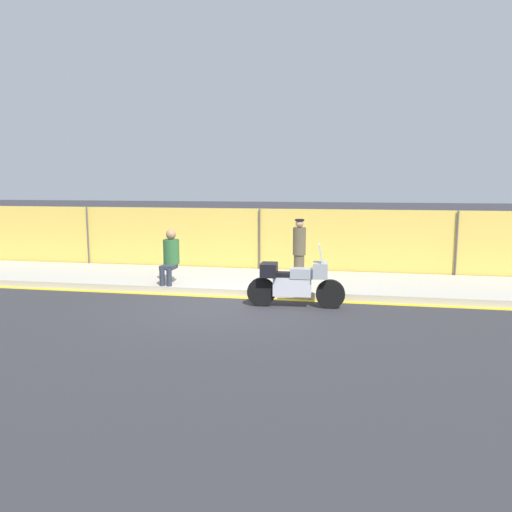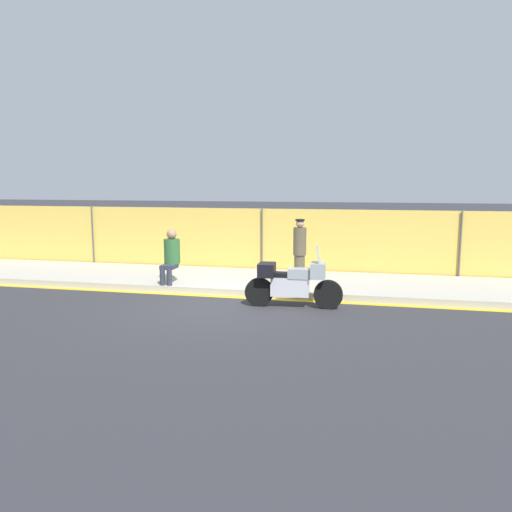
% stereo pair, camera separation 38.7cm
% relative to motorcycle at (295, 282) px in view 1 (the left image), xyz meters
% --- Properties ---
extents(ground_plane, '(120.00, 120.00, 0.00)m').
position_rel_motorcycle_xyz_m(ground_plane, '(-1.49, -0.21, -0.58)').
color(ground_plane, '#2D2D33').
extents(sidewalk, '(41.78, 3.06, 0.17)m').
position_rel_motorcycle_xyz_m(sidewalk, '(-1.49, 2.27, -0.49)').
color(sidewalk, '#ADA89E').
rests_on(sidewalk, ground_plane).
extents(curb_paint_stripe, '(41.78, 0.18, 0.01)m').
position_rel_motorcycle_xyz_m(curb_paint_stripe, '(-1.49, 0.64, -0.58)').
color(curb_paint_stripe, gold).
rests_on(curb_paint_stripe, ground_plane).
extents(storefront_fence, '(39.69, 0.17, 1.99)m').
position_rel_motorcycle_xyz_m(storefront_fence, '(-1.49, 3.89, 0.41)').
color(storefront_fence, gold).
rests_on(storefront_fence, ground_plane).
extents(motorcycle, '(2.19, 0.56, 1.44)m').
position_rel_motorcycle_xyz_m(motorcycle, '(0.00, 0.00, 0.00)').
color(motorcycle, black).
rests_on(motorcycle, ground_plane).
extents(officer_standing, '(0.34, 0.34, 1.65)m').
position_rel_motorcycle_xyz_m(officer_standing, '(-0.11, 2.05, 0.44)').
color(officer_standing, brown).
rests_on(officer_standing, sidewalk).
extents(person_seated_on_curb, '(0.42, 0.72, 1.40)m').
position_rel_motorcycle_xyz_m(person_seated_on_curb, '(-3.37, 1.23, 0.36)').
color(person_seated_on_curb, '#2D3342').
rests_on(person_seated_on_curb, sidewalk).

